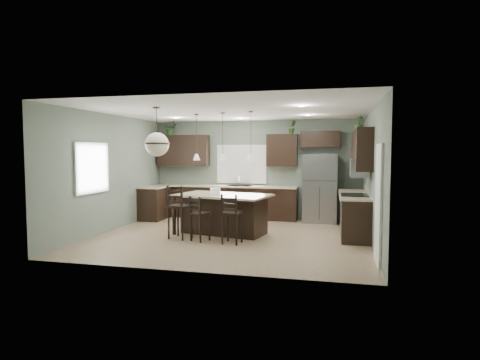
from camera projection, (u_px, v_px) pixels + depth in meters
name	position (u px, v px, depth m)	size (l,w,h in m)	color
ground	(232.00, 236.00, 9.05)	(6.00, 6.00, 0.00)	#9E8466
pantry_door	(378.00, 204.00, 6.79)	(0.04, 0.82, 2.04)	white
window_back	(242.00, 164.00, 11.69)	(1.35, 0.02, 1.00)	white
window_left	(92.00, 168.00, 8.85)	(0.02, 1.10, 1.00)	white
left_return_cabs	(154.00, 204.00, 11.28)	(0.60, 0.90, 0.90)	black
left_return_countertop	(154.00, 187.00, 11.25)	(0.66, 0.96, 0.04)	beige
back_lower_cabs	(224.00, 202.00, 11.59)	(4.20, 0.60, 0.90)	black
back_countertop	(224.00, 186.00, 11.54)	(4.20, 0.66, 0.04)	beige
sink_inset	(239.00, 186.00, 11.43)	(0.70, 0.45, 0.01)	gray
faucet	(239.00, 181.00, 11.39)	(0.02, 0.02, 0.28)	silver
back_upper_left	(183.00, 150.00, 11.91)	(1.55, 0.34, 0.90)	black
back_upper_right	(282.00, 150.00, 11.23)	(0.85, 0.34, 0.90)	black
fridge_header	(320.00, 139.00, 10.97)	(1.05, 0.34, 0.45)	black
right_lower_cabs	(354.00, 215.00, 9.25)	(0.60, 2.35, 0.90)	black
right_countertop	(354.00, 195.00, 9.22)	(0.66, 2.35, 0.04)	beige
cooktop	(354.00, 195.00, 8.95)	(0.58, 0.75, 0.02)	black
wall_oven_front	(341.00, 216.00, 9.05)	(0.01, 0.72, 0.60)	gray
right_upper_cabs	(361.00, 150.00, 9.11)	(0.34, 2.35, 0.90)	black
microwave	(360.00, 168.00, 8.88)	(0.40, 0.75, 0.40)	gray
refrigerator	(320.00, 188.00, 10.86)	(0.90, 0.74, 1.85)	gray
kitchen_island	(223.00, 214.00, 9.26)	(2.12, 1.20, 0.92)	black
serving_dish	(215.00, 191.00, 9.31)	(0.24, 0.24, 0.14)	white
bar_stool_left	(180.00, 212.00, 8.77)	(0.44, 0.44, 1.18)	black
bar_stool_center	(200.00, 219.00, 8.53)	(0.36, 0.36, 0.97)	black
bar_stool_right	(232.00, 219.00, 8.28)	(0.39, 0.39, 1.05)	black
pendant_left	(196.00, 137.00, 9.43)	(0.17, 0.17, 1.10)	white
pendant_center	(223.00, 137.00, 9.13)	(0.17, 0.17, 1.10)	white
pendant_right	(251.00, 136.00, 8.84)	(0.17, 0.17, 1.10)	white
chandelier	(157.00, 132.00, 8.00)	(0.52, 0.52, 0.99)	beige
plant_back_left	(171.00, 128.00, 11.92)	(0.37, 0.32, 0.41)	#244D22
plant_back_right	(292.00, 127.00, 11.09)	(0.21, 0.17, 0.38)	#325726
plant_right_wall	(359.00, 123.00, 9.63)	(0.21, 0.21, 0.38)	#335625
room_shell	(232.00, 161.00, 8.93)	(6.00, 6.00, 6.00)	slate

